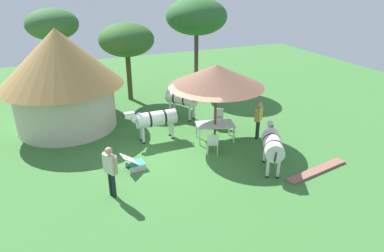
{
  "coord_description": "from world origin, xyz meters",
  "views": [
    {
      "loc": [
        -4.39,
        -11.61,
        6.62
      ],
      "look_at": [
        0.65,
        0.2,
        1.0
      ],
      "focal_mm": 33.02,
      "sensor_mm": 36.0,
      "label": 1
    }
  ],
  "objects": [
    {
      "name": "ground_plane",
      "position": [
        0.0,
        0.0,
        0.0
      ],
      "size": [
        36.0,
        36.0,
        0.0
      ],
      "primitive_type": "plane",
      "color": "#3D7635"
    },
    {
      "name": "thatched_hut",
      "position": [
        -3.75,
        4.47,
        2.47
      ],
      "size": [
        5.37,
        5.37,
        4.49
      ],
      "rotation": [
        0.0,
        0.0,
        5.64
      ],
      "color": "beige",
      "rests_on": "ground_plane"
    },
    {
      "name": "shade_umbrella",
      "position": [
        1.87,
        0.56,
        2.83
      ],
      "size": [
        3.89,
        3.89,
        3.28
      ],
      "color": "brown",
      "rests_on": "ground_plane"
    },
    {
      "name": "patio_dining_table",
      "position": [
        1.87,
        0.56,
        0.66
      ],
      "size": [
        1.76,
        1.27,
        0.74
      ],
      "rotation": [
        0.0,
        0.0,
        -0.25
      ],
      "color": "white",
      "rests_on": "ground_plane"
    },
    {
      "name": "patio_chair_east_end",
      "position": [
        1.2,
        -0.58,
        0.52
      ],
      "size": [
        0.59,
        0.58,
        0.9
      ],
      "rotation": [
        0.0,
        0.0,
        -0.52
      ],
      "color": "silver",
      "rests_on": "ground_plane"
    },
    {
      "name": "patio_chair_near_lawn",
      "position": [
        2.59,
        1.67,
        0.52
      ],
      "size": [
        0.6,
        0.59,
        0.9
      ],
      "rotation": [
        0.0,
        0.0,
        -3.72
      ],
      "color": "silver",
      "rests_on": "ground_plane"
    },
    {
      "name": "guest_beside_umbrella",
      "position": [
        3.63,
        -0.0,
        1.0
      ],
      "size": [
        0.48,
        0.45,
        1.66
      ],
      "rotation": [
        0.0,
        0.0,
        0.69
      ],
      "color": "black",
      "rests_on": "ground_plane"
    },
    {
      "name": "standing_watcher",
      "position": [
        -2.98,
        -1.85,
        1.05
      ],
      "size": [
        0.41,
        0.56,
        1.74
      ],
      "rotation": [
        0.0,
        0.0,
        -1.1
      ],
      "color": "black",
      "rests_on": "ground_plane"
    },
    {
      "name": "striped_lounge_chair",
      "position": [
        -1.94,
        -0.47,
        0.26
      ],
      "size": [
        0.86,
        0.63,
        0.65
      ],
      "rotation": [
        0.0,
        0.0,
        4.83
      ],
      "color": "teal",
      "rests_on": "ground_plane"
    },
    {
      "name": "zebra_nearest_camera",
      "position": [
        2.65,
        -2.42,
        0.97
      ],
      "size": [
        1.28,
        1.91,
        1.51
      ],
      "rotation": [
        0.0,
        0.0,
        5.79
      ],
      "color": "silver",
      "rests_on": "ground_plane"
    },
    {
      "name": "zebra_by_umbrella",
      "position": [
        -0.44,
        1.59,
        0.95
      ],
      "size": [
        2.38,
        0.66,
        1.48
      ],
      "rotation": [
        0.0,
        0.0,
        1.55
      ],
      "color": "silver",
      "rests_on": "ground_plane"
    },
    {
      "name": "zebra_toward_hut",
      "position": [
        1.53,
        3.4,
        1.01
      ],
      "size": [
        1.49,
        1.88,
        1.55
      ],
      "rotation": [
        0.0,
        0.0,
        3.76
      ],
      "color": "silver",
      "rests_on": "ground_plane"
    },
    {
      "name": "acacia_tree_right_background",
      "position": [
        -0.14,
        7.17,
        3.3
      ],
      "size": [
        2.93,
        2.93,
        4.21
      ],
      "color": "#453F20",
      "rests_on": "ground_plane"
    },
    {
      "name": "acacia_tree_behind_hut",
      "position": [
        4.14,
        7.69,
        4.26
      ],
      "size": [
        3.54,
        3.54,
        5.34
      ],
      "color": "brown",
      "rests_on": "ground_plane"
    },
    {
      "name": "acacia_tree_far_lawn",
      "position": [
        -3.65,
        8.81,
        4.05
      ],
      "size": [
        2.72,
        2.72,
        4.92
      ],
      "color": "#493A30",
      "rests_on": "ground_plane"
    },
    {
      "name": "brick_patio_kerb",
      "position": [
        4.08,
        -3.25,
        0.04
      ],
      "size": [
        2.82,
        0.82,
        0.08
      ],
      "primitive_type": "cube",
      "rotation": [
        0.0,
        0.0,
        0.17
      ],
      "color": "#965F53",
      "rests_on": "ground_plane"
    }
  ]
}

